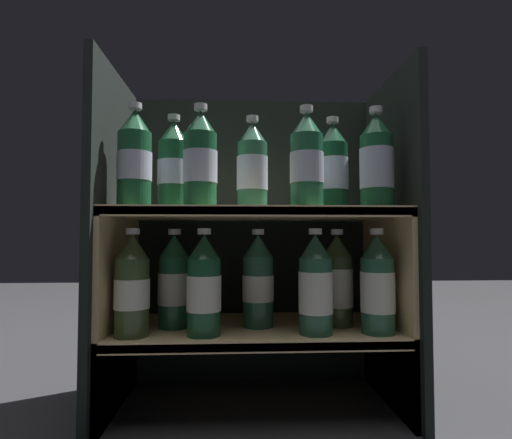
# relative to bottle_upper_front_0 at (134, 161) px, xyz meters

# --- Properties ---
(fridge_back_wall) EXTENTS (0.74, 0.02, 0.85)m
(fridge_back_wall) POSITION_rel_bottle_upper_front_0_xyz_m (0.29, 0.28, -0.18)
(fridge_back_wall) COLOR black
(fridge_back_wall) RESTS_ON ground_plane
(fridge_side_left) EXTENTS (0.02, 0.38, 0.85)m
(fridge_side_left) POSITION_rel_bottle_upper_front_0_xyz_m (-0.08, 0.10, -0.18)
(fridge_side_left) COLOR black
(fridge_side_left) RESTS_ON ground_plane
(fridge_side_right) EXTENTS (0.02, 0.38, 0.85)m
(fridge_side_right) POSITION_rel_bottle_upper_front_0_xyz_m (0.65, 0.10, -0.18)
(fridge_side_right) COLOR black
(fridge_side_right) RESTS_ON ground_plane
(shelf_lower) EXTENTS (0.70, 0.34, 0.21)m
(shelf_lower) POSITION_rel_bottle_upper_front_0_xyz_m (0.29, 0.09, -0.44)
(shelf_lower) COLOR #DBBC84
(shelf_lower) RESTS_ON ground_plane
(shelf_upper) EXTENTS (0.70, 0.34, 0.50)m
(shelf_upper) POSITION_rel_bottle_upper_front_0_xyz_m (0.29, 0.09, -0.23)
(shelf_upper) COLOR #DBBC84
(shelf_upper) RESTS_ON ground_plane
(bottle_upper_front_0) EXTENTS (0.08, 0.08, 0.25)m
(bottle_upper_front_0) POSITION_rel_bottle_upper_front_0_xyz_m (0.00, 0.00, 0.00)
(bottle_upper_front_0) COLOR #194C2D
(bottle_upper_front_0) RESTS_ON shelf_upper
(bottle_upper_front_1) EXTENTS (0.08, 0.08, 0.25)m
(bottle_upper_front_1) POSITION_rel_bottle_upper_front_0_xyz_m (0.15, 0.00, -0.00)
(bottle_upper_front_1) COLOR #194C2D
(bottle_upper_front_1) RESTS_ON shelf_upper
(bottle_upper_front_2) EXTENTS (0.08, 0.08, 0.25)m
(bottle_upper_front_2) POSITION_rel_bottle_upper_front_0_xyz_m (0.40, 0.00, -0.00)
(bottle_upper_front_2) COLOR #1E5638
(bottle_upper_front_2) RESTS_ON shelf_upper
(bottle_upper_front_3) EXTENTS (0.08, 0.08, 0.25)m
(bottle_upper_front_3) POSITION_rel_bottle_upper_front_0_xyz_m (0.57, 0.00, -0.00)
(bottle_upper_front_3) COLOR #194C2D
(bottle_upper_front_3) RESTS_ON shelf_upper
(bottle_upper_back_0) EXTENTS (0.08, 0.08, 0.25)m
(bottle_upper_back_0) POSITION_rel_bottle_upper_front_0_xyz_m (0.08, 0.09, 0.00)
(bottle_upper_back_0) COLOR #194C2D
(bottle_upper_back_0) RESTS_ON shelf_upper
(bottle_upper_back_1) EXTENTS (0.08, 0.08, 0.25)m
(bottle_upper_back_1) POSITION_rel_bottle_upper_front_0_xyz_m (0.28, 0.09, -0.00)
(bottle_upper_back_1) COLOR #285B42
(bottle_upper_back_1) RESTS_ON shelf_upper
(bottle_upper_back_2) EXTENTS (0.08, 0.08, 0.25)m
(bottle_upper_back_2) POSITION_rel_bottle_upper_front_0_xyz_m (0.49, 0.09, -0.00)
(bottle_upper_back_2) COLOR #144228
(bottle_upper_back_2) RESTS_ON shelf_upper
(bottle_lower_front_0) EXTENTS (0.08, 0.08, 0.25)m
(bottle_lower_front_0) POSITION_rel_bottle_upper_front_0_xyz_m (-0.00, 0.00, -0.29)
(bottle_lower_front_0) COLOR #384C28
(bottle_lower_front_0) RESTS_ON shelf_lower
(bottle_lower_front_1) EXTENTS (0.08, 0.08, 0.25)m
(bottle_lower_front_1) POSITION_rel_bottle_upper_front_0_xyz_m (0.16, 0.00, -0.29)
(bottle_lower_front_1) COLOR #194C2D
(bottle_lower_front_1) RESTS_ON shelf_lower
(bottle_lower_front_2) EXTENTS (0.08, 0.08, 0.25)m
(bottle_lower_front_2) POSITION_rel_bottle_upper_front_0_xyz_m (0.42, 0.00, -0.29)
(bottle_lower_front_2) COLOR #285B42
(bottle_lower_front_2) RESTS_ON shelf_lower
(bottle_lower_front_3) EXTENTS (0.08, 0.08, 0.25)m
(bottle_lower_front_3) POSITION_rel_bottle_upper_front_0_xyz_m (0.57, 0.00, -0.29)
(bottle_lower_front_3) COLOR #285B42
(bottle_lower_front_3) RESTS_ON shelf_lower
(bottle_lower_back_0) EXTENTS (0.08, 0.08, 0.25)m
(bottle_lower_back_0) POSITION_rel_bottle_upper_front_0_xyz_m (0.08, 0.09, -0.29)
(bottle_lower_back_0) COLOR #1E5638
(bottle_lower_back_0) RESTS_ON shelf_lower
(bottle_lower_back_1) EXTENTS (0.08, 0.08, 0.25)m
(bottle_lower_back_1) POSITION_rel_bottle_upper_front_0_xyz_m (0.29, 0.09, -0.29)
(bottle_lower_back_1) COLOR #285B42
(bottle_lower_back_1) RESTS_ON shelf_lower
(bottle_lower_back_2) EXTENTS (0.08, 0.08, 0.25)m
(bottle_lower_back_2) POSITION_rel_bottle_upper_front_0_xyz_m (0.50, 0.09, -0.29)
(bottle_lower_back_2) COLOR #384C28
(bottle_lower_back_2) RESTS_ON shelf_lower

